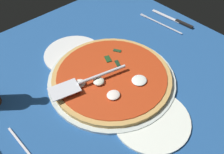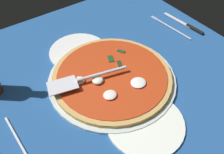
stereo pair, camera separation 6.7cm
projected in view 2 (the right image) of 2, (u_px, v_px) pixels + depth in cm
name	position (u px, v px, depth cm)	size (l,w,h in cm)	color
ground_plane	(112.00, 82.00, 84.06)	(98.95, 98.95, 0.80)	#214F8C
checker_pattern	(112.00, 81.00, 83.74)	(98.95, 98.95, 0.10)	silver
pizza_pan	(112.00, 80.00, 82.86)	(41.73, 41.73, 1.29)	silver
dinner_plate_left	(79.00, 52.00, 93.19)	(21.36, 21.36, 1.00)	white
dinner_plate_right	(145.00, 123.00, 71.46)	(22.28, 22.28, 1.00)	white
pizza	(112.00, 78.00, 81.73)	(38.85, 38.85, 3.00)	tan
pizza_server	(83.00, 79.00, 77.80)	(9.34, 25.36, 1.00)	silver
place_setting_near	(6.00, 147.00, 66.54)	(22.22, 14.11, 1.40)	white
place_setting_far	(178.00, 27.00, 104.54)	(21.62, 15.32, 1.40)	white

